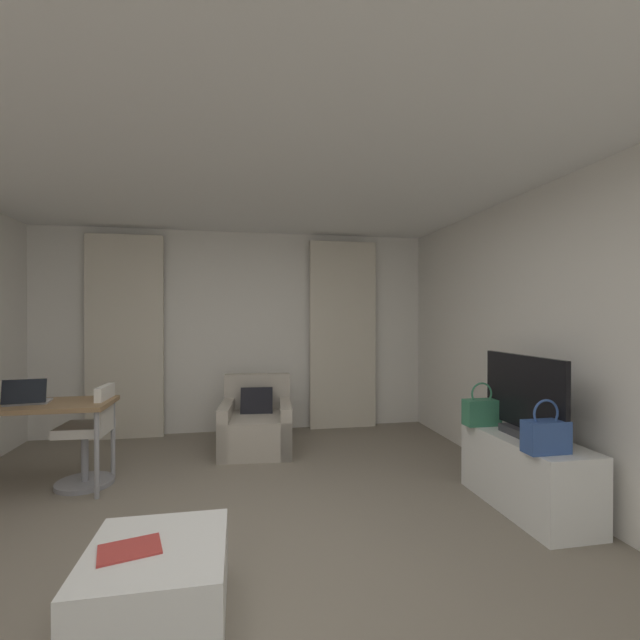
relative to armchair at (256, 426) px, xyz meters
name	(u,v)px	position (x,y,z in m)	size (l,w,h in m)	color
ground_plane	(240,556)	(-0.19, -2.14, -0.27)	(12.00, 12.00, 0.00)	gray
wall_window	(239,331)	(-0.19, 0.89, 1.03)	(5.12, 0.06, 2.60)	silver
wall_right	(591,343)	(2.34, -2.14, 1.03)	(0.06, 6.12, 2.60)	silver
ceiling	(240,134)	(-0.19, -2.14, 2.36)	(5.12, 6.12, 0.06)	white
curtain_left_panel	(125,337)	(-1.56, 0.76, 0.98)	(0.90, 0.06, 2.50)	beige
curtain_right_panel	(343,335)	(1.19, 0.76, 0.98)	(0.90, 0.06, 2.50)	beige
armchair	(256,426)	(0.00, 0.00, 0.00)	(0.84, 0.90, 0.81)	#B2A899
desk	(26,412)	(-1.97, -0.82, 0.42)	(1.35, 0.57, 0.76)	olive
desk_chair	(90,441)	(-1.50, -0.74, 0.12)	(0.48, 0.48, 0.88)	gray
laptop	(27,399)	(-1.95, -0.84, 0.53)	(0.35, 0.29, 0.22)	#ADADB2
coffee_table	(157,585)	(-0.59, -2.67, -0.08)	(0.66, 0.71, 0.38)	white
magazine_open	(130,549)	(-0.71, -2.68, 0.11)	(0.32, 0.27, 0.01)	#B73833
tv_console	(526,473)	(2.00, -1.89, 0.01)	(0.47, 1.11, 0.56)	white
tv_flatscreen	(523,398)	(2.00, -1.86, 0.59)	(0.20, 0.93, 0.63)	#333338
handbag_primary	(482,411)	(1.85, -1.50, 0.41)	(0.30, 0.14, 0.37)	#387F5B
handbag_secondary	(546,435)	(1.87, -2.27, 0.41)	(0.30, 0.14, 0.37)	#335193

